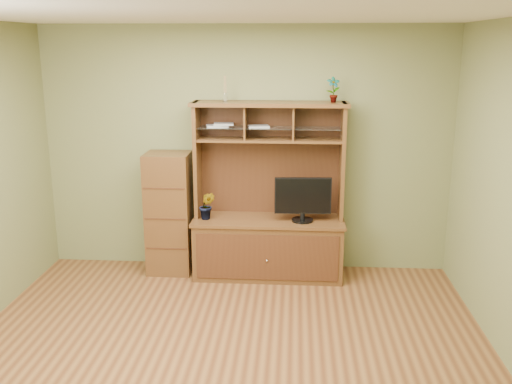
{
  "coord_description": "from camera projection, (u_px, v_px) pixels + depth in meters",
  "views": [
    {
      "loc": [
        0.54,
        -4.2,
        2.5
      ],
      "look_at": [
        0.17,
        1.2,
        1.08
      ],
      "focal_mm": 40.0,
      "sensor_mm": 36.0,
      "label": 1
    }
  ],
  "objects": [
    {
      "name": "orchid_plant",
      "position": [
        207.0,
        206.0,
        6.13
      ],
      "size": [
        0.18,
        0.14,
        0.3
      ],
      "primitive_type": "imported",
      "rotation": [
        0.0,
        0.0,
        -0.06
      ],
      "color": "#29571D",
      "rests_on": "media_hutch"
    },
    {
      "name": "reed_diffuser",
      "position": [
        225.0,
        92.0,
        5.97
      ],
      "size": [
        0.05,
        0.05,
        0.27
      ],
      "color": "silver",
      "rests_on": "media_hutch"
    },
    {
      "name": "magazines",
      "position": [
        233.0,
        125.0,
        6.06
      ],
      "size": [
        0.69,
        0.22,
        0.04
      ],
      "color": "#BABABF",
      "rests_on": "media_hutch"
    },
    {
      "name": "side_cabinet",
      "position": [
        170.0,
        213.0,
        6.31
      ],
      "size": [
        0.48,
        0.44,
        1.35
      ],
      "color": "#4F2E16",
      "rests_on": "room"
    },
    {
      "name": "media_hutch",
      "position": [
        268.0,
        229.0,
        6.24
      ],
      "size": [
        1.66,
        0.61,
        1.9
      ],
      "color": "#4F2E16",
      "rests_on": "room"
    },
    {
      "name": "top_plant",
      "position": [
        333.0,
        90.0,
        5.89
      ],
      "size": [
        0.15,
        0.12,
        0.26
      ],
      "primitive_type": "imported",
      "rotation": [
        0.0,
        0.0,
        0.17
      ],
      "color": "#336B25",
      "rests_on": "media_hutch"
    },
    {
      "name": "monitor",
      "position": [
        303.0,
        198.0,
        6.04
      ],
      "size": [
        0.6,
        0.23,
        0.48
      ],
      "rotation": [
        0.0,
        0.0,
        0.06
      ],
      "color": "black",
      "rests_on": "media_hutch"
    },
    {
      "name": "room",
      "position": [
        224.0,
        197.0,
        4.38
      ],
      "size": [
        4.54,
        4.04,
        2.74
      ],
      "color": "#562F18",
      "rests_on": "ground"
    }
  ]
}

